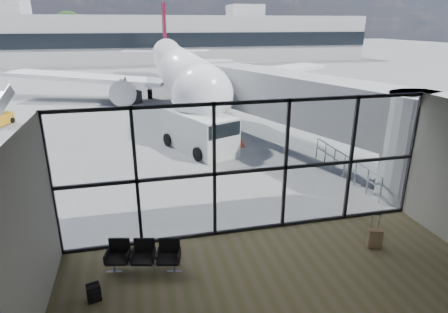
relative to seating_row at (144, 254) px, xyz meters
name	(u,v)px	position (x,y,z in m)	size (l,w,h in m)	color
ground	(160,77)	(3.55, 41.37, -0.52)	(220.00, 220.00, 0.00)	slate
lounge_shell	(322,236)	(3.55, -3.43, 2.14)	(12.02, 8.01, 4.51)	brown
glass_curtain_wall	(251,169)	(3.55, 1.37, 1.73)	(12.10, 0.12, 4.50)	white
jet_bridge	(300,103)	(8.45, 8.44, 2.24)	(8.00, 16.50, 4.33)	gray
apron_railing	(345,162)	(9.15, 4.87, 0.20)	(0.06, 5.46, 1.11)	gray
far_terminal	(146,38)	(2.97, 63.34, 3.69)	(80.00, 12.20, 11.00)	#ABABA6
tree_3	(3,35)	(-23.45, 73.37, 4.12)	(4.95, 4.95, 7.12)	#382619
tree_4	(37,31)	(-17.45, 73.37, 4.74)	(5.61, 5.61, 8.07)	#382619
tree_5	(69,28)	(-11.45, 73.37, 5.36)	(6.27, 6.27, 9.03)	#382619
seating_row	(144,254)	(0.00, 0.00, 0.00)	(2.10, 1.02, 0.93)	gray
backpack	(94,293)	(-1.30, -1.04, -0.28)	(0.38, 0.37, 0.50)	black
suitcase	(375,238)	(7.07, -0.56, -0.18)	(0.46, 0.38, 1.12)	#7F6547
airliner	(177,67)	(4.16, 27.06, 2.28)	(30.82, 35.66, 9.19)	white
service_van	(200,131)	(3.42, 10.30, 0.56)	(3.87, 5.27, 2.10)	silver
belt_loader	(127,94)	(-0.60, 25.48, 0.13)	(2.79, 4.37, 1.91)	black
traffic_cone_b	(241,141)	(5.81, 10.37, -0.22)	(0.44, 0.44, 0.62)	#FF3C0D
traffic_cone_c	(220,113)	(6.28, 17.87, -0.24)	(0.41, 0.41, 0.59)	#CF5B0A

